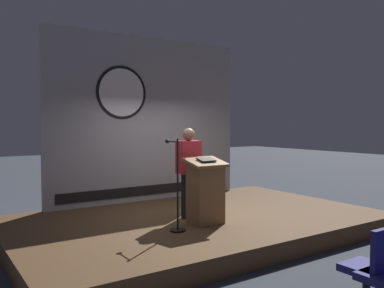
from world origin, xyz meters
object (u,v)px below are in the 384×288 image
at_px(audience_chair_left, 374,263).
at_px(podium, 206,191).
at_px(microphone_stand, 176,199).
at_px(speaker_person, 189,172).

bearing_deg(audience_chair_left, podium, 90.52).
bearing_deg(microphone_stand, audience_chair_left, -76.99).
xyz_separation_m(podium, speaker_person, (-0.02, 0.48, 0.27)).
relative_size(speaker_person, microphone_stand, 1.11).
bearing_deg(audience_chair_left, speaker_person, 90.74).
relative_size(speaker_person, audience_chair_left, 1.77).
distance_m(podium, audience_chair_left, 2.99).
height_order(speaker_person, microphone_stand, speaker_person).
bearing_deg(podium, speaker_person, 92.11).
height_order(microphone_stand, audience_chair_left, microphone_stand).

